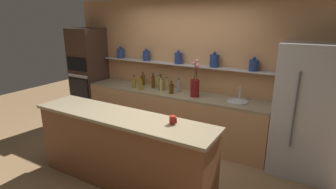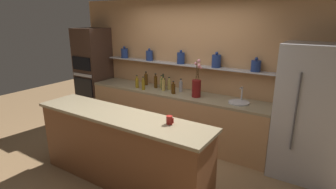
# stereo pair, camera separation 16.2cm
# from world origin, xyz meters

# --- Properties ---
(ground_plane) EXTENTS (12.00, 12.00, 0.00)m
(ground_plane) POSITION_xyz_m (0.00, 0.00, 0.00)
(ground_plane) COLOR olive
(back_wall_unit) EXTENTS (5.20, 0.28, 2.60)m
(back_wall_unit) POSITION_xyz_m (-0.00, 1.60, 1.30)
(back_wall_unit) COLOR tan
(back_wall_unit) RESTS_ON ground_plane
(back_counter_unit) EXTENTS (3.58, 0.62, 0.92)m
(back_counter_unit) POSITION_xyz_m (-0.14, 1.24, 0.46)
(back_counter_unit) COLOR tan
(back_counter_unit) RESTS_ON ground_plane
(island_counter) EXTENTS (2.64, 0.61, 1.02)m
(island_counter) POSITION_xyz_m (0.00, -0.38, 0.51)
(island_counter) COLOR brown
(island_counter) RESTS_ON ground_plane
(refrigerator) EXTENTS (0.93, 0.73, 1.93)m
(refrigerator) POSITION_xyz_m (2.13, 1.20, 0.96)
(refrigerator) COLOR #B7B7BC
(refrigerator) RESTS_ON ground_plane
(oven_tower) EXTENTS (0.65, 0.64, 2.03)m
(oven_tower) POSITION_xyz_m (-2.28, 1.24, 1.02)
(oven_tower) COLOR #3D281E
(oven_tower) RESTS_ON ground_plane
(flower_vase) EXTENTS (0.17, 0.16, 0.67)m
(flower_vase) POSITION_xyz_m (0.35, 1.18, 1.11)
(flower_vase) COLOR maroon
(flower_vase) RESTS_ON back_counter_unit
(sink_fixture) EXTENTS (0.34, 0.34, 0.25)m
(sink_fixture) POSITION_xyz_m (1.09, 1.25, 0.94)
(sink_fixture) COLOR #B7B7BC
(sink_fixture) RESTS_ON back_counter_unit
(bottle_spirit_0) EXTENTS (0.07, 0.07, 0.29)m
(bottle_spirit_0) POSITION_xyz_m (-0.60, 1.30, 1.04)
(bottle_spirit_0) COLOR #4C2D0C
(bottle_spirit_0) RESTS_ON back_counter_unit
(bottle_wine_1) EXTENTS (0.08, 0.08, 0.31)m
(bottle_wine_1) POSITION_xyz_m (-0.40, 1.27, 1.03)
(bottle_wine_1) COLOR #193814
(bottle_wine_1) RESTS_ON back_counter_unit
(bottle_spirit_2) EXTENTS (0.07, 0.07, 0.24)m
(bottle_spirit_2) POSITION_xyz_m (-0.31, 1.34, 1.02)
(bottle_spirit_2) COLOR tan
(bottle_spirit_2) RESTS_ON back_counter_unit
(bottle_oil_3) EXTENTS (0.07, 0.07, 0.25)m
(bottle_oil_3) POSITION_xyz_m (-0.92, 1.12, 1.02)
(bottle_oil_3) COLOR olive
(bottle_oil_3) RESTS_ON back_counter_unit
(bottle_spirit_4) EXTENTS (0.08, 0.08, 0.26)m
(bottle_spirit_4) POSITION_xyz_m (-0.49, 1.35, 1.02)
(bottle_spirit_4) COLOR tan
(bottle_spirit_4) RESTS_ON back_counter_unit
(bottle_spirit_5) EXTENTS (0.06, 0.06, 0.24)m
(bottle_spirit_5) POSITION_xyz_m (-0.05, 1.33, 1.02)
(bottle_spirit_5) COLOR gray
(bottle_spirit_5) RESTS_ON back_counter_unit
(bottle_oil_6) EXTENTS (0.06, 0.06, 0.25)m
(bottle_oil_6) POSITION_xyz_m (-0.72, 1.06, 1.02)
(bottle_oil_6) COLOR olive
(bottle_oil_6) RESTS_ON back_counter_unit
(bottle_spirit_7) EXTENTS (0.07, 0.07, 0.27)m
(bottle_spirit_7) POSITION_xyz_m (-0.35, 1.20, 1.03)
(bottle_spirit_7) COLOR tan
(bottle_spirit_7) RESTS_ON back_counter_unit
(bottle_spirit_8) EXTENTS (0.07, 0.07, 0.23)m
(bottle_spirit_8) POSITION_xyz_m (-0.09, 1.14, 1.01)
(bottle_spirit_8) COLOR #4C2D0C
(bottle_spirit_8) RESTS_ON back_counter_unit
(bottle_spirit_9) EXTENTS (0.07, 0.07, 0.28)m
(bottle_spirit_9) POSITION_xyz_m (-0.90, 1.38, 1.04)
(bottle_spirit_9) COLOR #4C2D0C
(bottle_spirit_9) RESTS_ON back_counter_unit
(coffee_mug) EXTENTS (0.10, 0.08, 0.10)m
(coffee_mug) POSITION_xyz_m (0.73, -0.30, 1.07)
(coffee_mug) COLOR maroon
(coffee_mug) RESTS_ON island_counter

